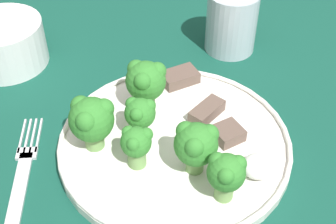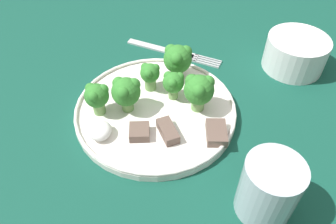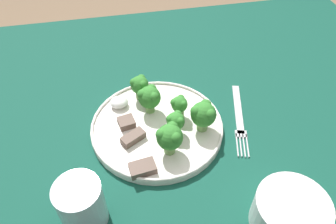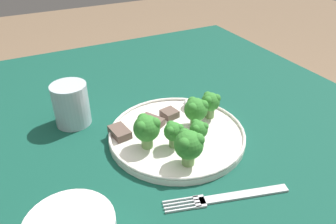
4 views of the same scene
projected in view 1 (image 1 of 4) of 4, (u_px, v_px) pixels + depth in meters
table at (146, 206)px, 0.61m from camera, size 1.25×0.98×0.73m
dinner_plate at (173, 141)px, 0.55m from camera, size 0.27×0.27×0.02m
fork at (20, 185)px, 0.51m from camera, size 0.07×0.21×0.00m
cream_bowl at (4, 44)px, 0.66m from camera, size 0.12×0.12×0.06m
drinking_glass at (231, 25)px, 0.68m from camera, size 0.07×0.07×0.09m
broccoli_floret_near_rim_left at (196, 144)px, 0.49m from camera, size 0.05×0.05×0.06m
broccoli_floret_center_left at (91, 119)px, 0.52m from camera, size 0.05×0.05×0.07m
broccoli_floret_back_left at (136, 144)px, 0.50m from camera, size 0.03×0.03×0.05m
broccoli_floret_front_left at (140, 114)px, 0.53m from camera, size 0.04×0.04×0.05m
broccoli_floret_center_back at (226, 173)px, 0.46m from camera, size 0.04×0.04×0.06m
broccoli_floret_mid_cluster at (146, 81)px, 0.56m from camera, size 0.05×0.05×0.07m
meat_slice_front_slice at (207, 111)px, 0.57m from camera, size 0.05×0.04×0.02m
meat_slice_middle_slice at (180, 77)px, 0.63m from camera, size 0.05×0.04×0.02m
meat_slice_rear_slice at (228, 133)px, 0.55m from camera, size 0.04×0.04×0.02m
sauce_dollop at (259, 166)px, 0.51m from camera, size 0.04×0.04×0.02m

